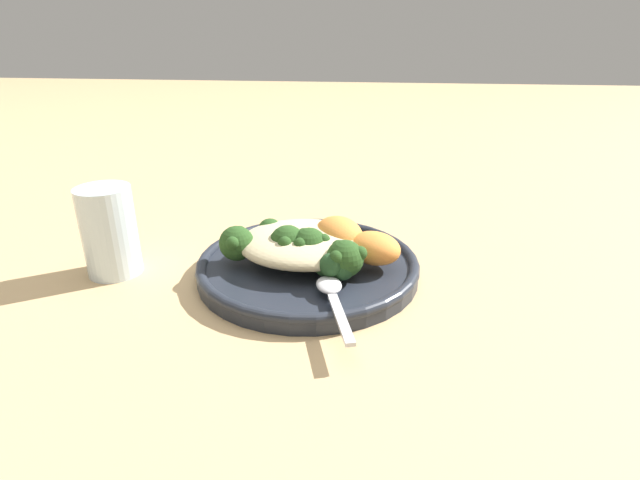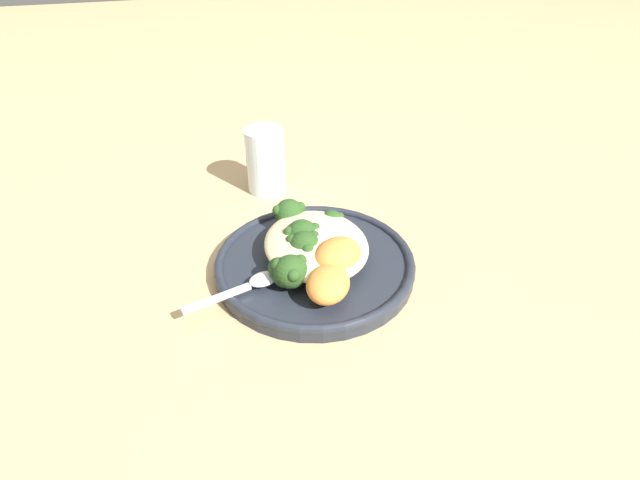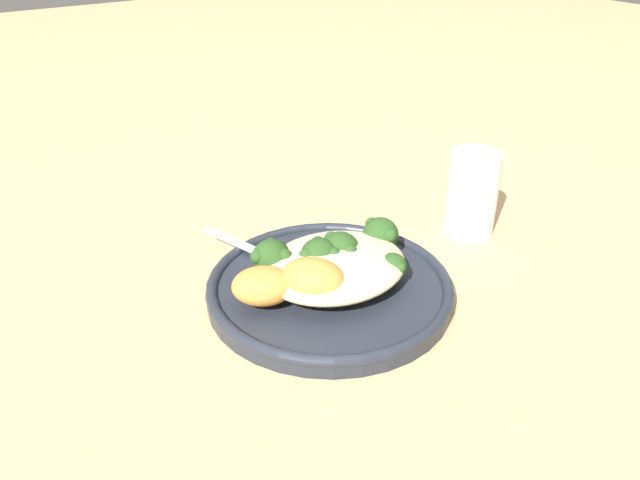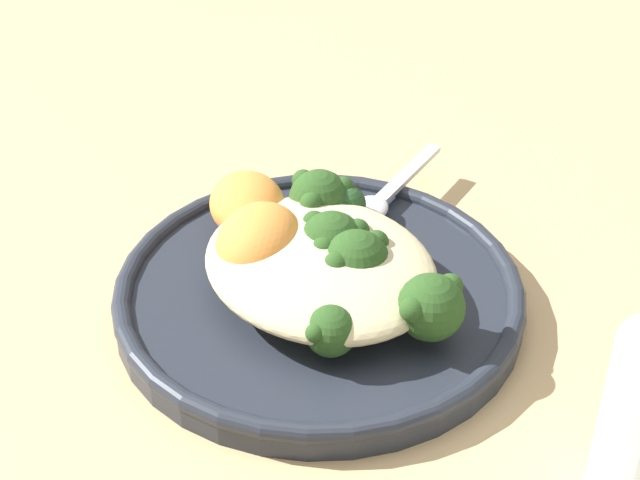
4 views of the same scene
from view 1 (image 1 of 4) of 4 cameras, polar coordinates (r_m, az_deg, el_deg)
name	(u,v)px [view 1 (image 1 of 4)]	position (r m, az deg, el deg)	size (l,w,h in m)	color
ground_plane	(326,268)	(0.59, 0.73, -3.21)	(4.00, 4.00, 0.00)	tan
plate	(308,265)	(0.57, -1.38, -2.92)	(0.25, 0.25, 0.02)	#232833
quinoa_mound	(305,243)	(0.56, -1.77, -0.36)	(0.15, 0.13, 0.03)	beige
broccoli_stalk_0	(281,234)	(0.60, -4.47, 0.74)	(0.08, 0.04, 0.03)	#8EB25B
broccoli_stalk_1	(254,244)	(0.56, -7.53, -0.40)	(0.12, 0.08, 0.04)	#8EB25B
broccoli_stalk_2	(290,243)	(0.55, -3.43, -0.38)	(0.07, 0.08, 0.04)	#8EB25B
broccoli_stalk_3	(303,248)	(0.55, -1.90, -0.91)	(0.05, 0.08, 0.03)	#8EB25B
broccoli_stalk_4	(310,245)	(0.55, -1.14, -0.58)	(0.04, 0.08, 0.04)	#8EB25B
broccoli_stalk_5	(340,256)	(0.53, 2.30, -1.81)	(0.07, 0.10, 0.04)	#8EB25B
sweet_potato_chunk_0	(339,244)	(0.56, 2.21, -0.47)	(0.05, 0.04, 0.03)	orange
sweet_potato_chunk_1	(374,248)	(0.55, 6.23, -0.92)	(0.06, 0.05, 0.03)	orange
sweet_potato_chunk_2	(338,237)	(0.57, 2.11, 0.37)	(0.07, 0.05, 0.04)	orange
kale_tuft	(335,263)	(0.52, 1.75, -2.70)	(0.04, 0.04, 0.03)	#234723
spoon	(332,293)	(0.49, 1.36, -6.08)	(0.05, 0.12, 0.01)	silver
water_glass	(109,231)	(0.61, -22.95, 0.92)	(0.06, 0.06, 0.10)	silver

